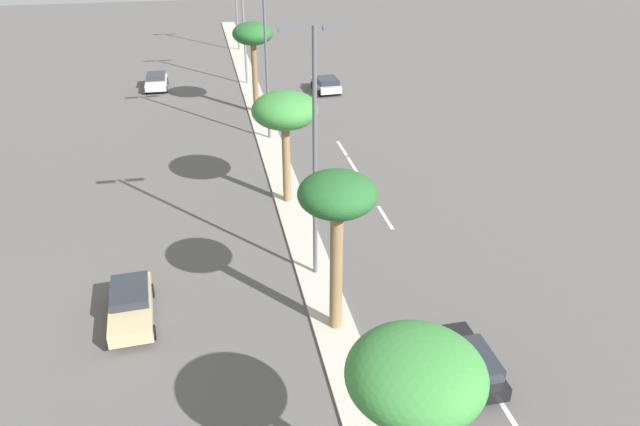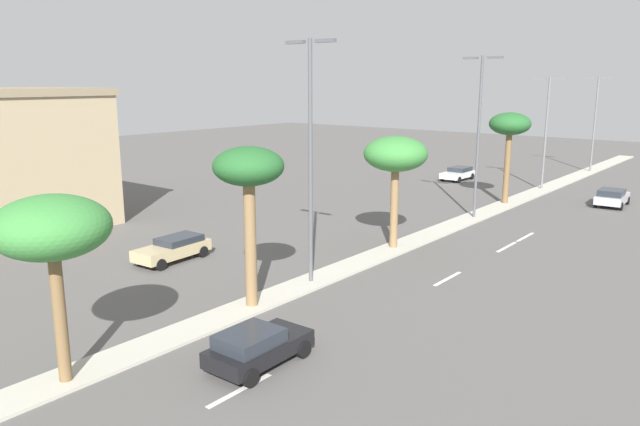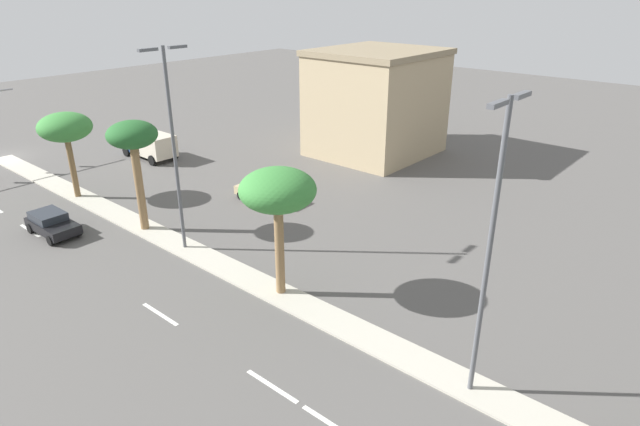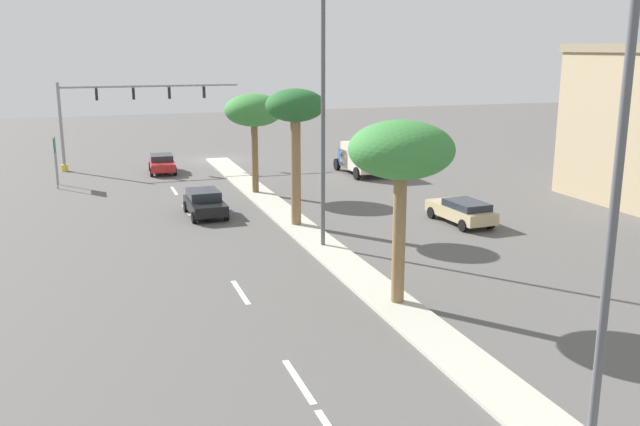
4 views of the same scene
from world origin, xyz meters
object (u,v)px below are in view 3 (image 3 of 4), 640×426
object	(u,v)px
palm_tree_right	(65,128)
street_lamp_inboard	(491,237)
box_truck	(151,145)
sedan_black_center	(52,223)
palm_tree_far	(278,192)
street_lamp_mid	(173,139)
sedan_tan_mid	(265,192)
palm_tree_left	(133,139)
commercial_building	(376,103)

from	to	relation	value
palm_tree_right	street_lamp_inboard	world-z (taller)	street_lamp_inboard
box_truck	sedan_black_center	bearing A→B (deg)	34.60
palm_tree_far	street_lamp_mid	xyz separation A→B (m)	(0.16, -7.97, 1.22)
palm_tree_far	sedan_black_center	size ratio (longest dim) A/B	1.68
palm_tree_right	street_lamp_inboard	xyz separation A→B (m)	(-0.05, 31.69, 1.44)
palm_tree_right	sedan_black_center	size ratio (longest dim) A/B	1.59
palm_tree_far	sedan_tan_mid	xyz separation A→B (m)	(-8.32, -9.81, -4.90)
palm_tree_far	palm_tree_right	bearing A→B (deg)	-89.15
street_lamp_inboard	sedan_tan_mid	distance (m)	23.03
palm_tree_left	sedan_black_center	xyz separation A→B (m)	(4.18, -3.91, -5.30)
palm_tree_left	palm_tree_far	xyz separation A→B (m)	(-0.22, 12.17, -0.43)
commercial_building	palm_tree_right	xyz separation A→B (m)	(23.94, -10.04, 0.57)
commercial_building	sedan_tan_mid	world-z (taller)	commercial_building
palm_tree_far	commercial_building	bearing A→B (deg)	-155.14
street_lamp_mid	street_lamp_inboard	bearing A→B (deg)	89.71
palm_tree_left	box_truck	xyz separation A→B (m)	(-9.09, -13.06, -4.76)
commercial_building	street_lamp_inboard	size ratio (longest dim) A/B	0.93
sedan_black_center	palm_tree_far	bearing A→B (deg)	105.30
sedan_tan_mid	box_truck	world-z (taller)	box_truck
palm_tree_far	street_lamp_inboard	bearing A→B (deg)	88.62
street_lamp_mid	sedan_black_center	world-z (taller)	street_lamp_mid
street_lamp_mid	sedan_tan_mid	size ratio (longest dim) A/B	2.59
sedan_black_center	palm_tree_left	bearing A→B (deg)	136.92
commercial_building	sedan_tan_mid	distance (m)	15.86
street_lamp_inboard	palm_tree_left	bearing A→B (deg)	-90.09
street_lamp_inboard	sedan_black_center	world-z (taller)	street_lamp_inboard
palm_tree_right	palm_tree_far	xyz separation A→B (m)	(-0.31, 20.99, 0.32)
palm_tree_left	sedan_tan_mid	distance (m)	10.34
commercial_building	sedan_tan_mid	xyz separation A→B (m)	(15.31, 1.13, -4.01)
street_lamp_mid	box_truck	size ratio (longest dim) A/B	2.17
commercial_building	palm_tree_far	world-z (taller)	commercial_building
street_lamp_inboard	box_truck	bearing A→B (deg)	-104.25
commercial_building	street_lamp_mid	distance (m)	24.06
commercial_building	sedan_black_center	size ratio (longest dim) A/B	2.70
palm_tree_left	palm_tree_far	world-z (taller)	palm_tree_left
palm_tree_far	street_lamp_mid	bearing A→B (deg)	-88.84
commercial_building	palm_tree_left	distance (m)	23.91
commercial_building	street_lamp_inboard	xyz separation A→B (m)	(23.88, 21.64, 2.01)
sedan_tan_mid	palm_tree_left	bearing A→B (deg)	-15.42
palm_tree_right	box_truck	xyz separation A→B (m)	(-9.18, -4.23, -4.01)
palm_tree_right	palm_tree_left	distance (m)	8.85
palm_tree_far	street_lamp_mid	world-z (taller)	street_lamp_mid
palm_tree_left	street_lamp_mid	size ratio (longest dim) A/B	0.61
sedan_tan_mid	box_truck	xyz separation A→B (m)	(-0.55, -15.41, 0.57)
street_lamp_mid	sedan_black_center	bearing A→B (deg)	-62.39
street_lamp_mid	box_truck	bearing A→B (deg)	-117.63
street_lamp_mid	palm_tree_far	bearing A→B (deg)	91.16
commercial_building	palm_tree_far	bearing A→B (deg)	24.86
palm_tree_left	box_truck	size ratio (longest dim) A/B	1.31
palm_tree_right	sedan_tan_mid	xyz separation A→B (m)	(-8.63, 11.18, -4.58)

